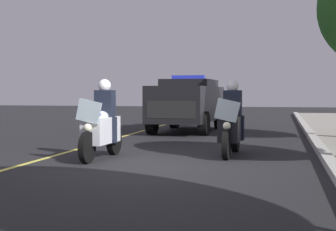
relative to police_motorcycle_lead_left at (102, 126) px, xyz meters
name	(u,v)px	position (x,y,z in m)	size (l,w,h in m)	color
ground_plane	(147,166)	(0.82, 1.24, -0.70)	(80.00, 80.00, 0.00)	black
curb_strip	(334,168)	(0.82, 4.70, -0.62)	(48.00, 0.24, 0.15)	#B7B5AD
lane_stripe_center	(32,162)	(0.82, -1.21, -0.70)	(48.00, 0.12, 0.01)	#E0D14C
police_motorcycle_lead_left	(102,126)	(0.00, 0.00, 0.00)	(2.14, 0.59, 1.72)	black
police_motorcycle_lead_right	(231,125)	(-1.17, 2.67, 0.00)	(2.14, 0.59, 1.72)	black
police_suv	(188,102)	(-7.83, 0.45, 0.37)	(4.98, 2.24, 2.05)	black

